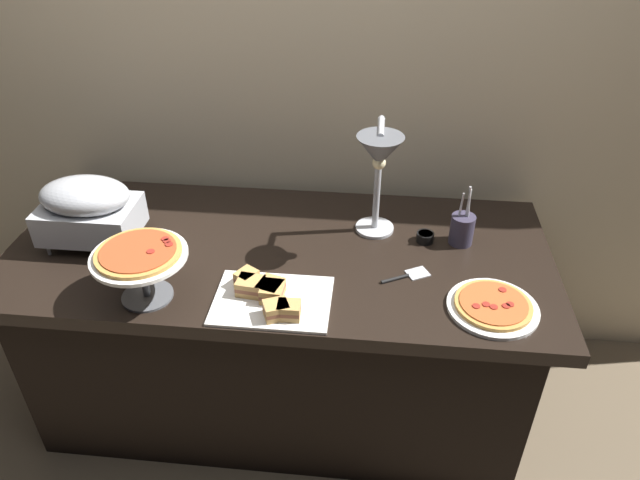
# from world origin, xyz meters

# --- Properties ---
(ground_plane) EXTENTS (8.00, 8.00, 0.00)m
(ground_plane) POSITION_xyz_m (0.00, 0.00, 0.00)
(ground_plane) COLOR brown
(back_wall) EXTENTS (4.40, 0.04, 2.40)m
(back_wall) POSITION_xyz_m (0.00, 0.50, 1.20)
(back_wall) COLOR #C6B593
(back_wall) RESTS_ON ground_plane
(buffet_table) EXTENTS (1.90, 0.84, 0.76)m
(buffet_table) POSITION_xyz_m (0.00, 0.00, 0.39)
(buffet_table) COLOR black
(buffet_table) RESTS_ON ground_plane
(chafing_dish) EXTENTS (0.33, 0.22, 0.25)m
(chafing_dish) POSITION_xyz_m (-0.65, -0.02, 0.90)
(chafing_dish) COLOR #B7BABF
(chafing_dish) RESTS_ON buffet_table
(heat_lamp) EXTENTS (0.15, 0.29, 0.45)m
(heat_lamp) POSITION_xyz_m (0.33, 0.05, 1.10)
(heat_lamp) COLOR #B7BABF
(heat_lamp) RESTS_ON buffet_table
(pizza_plate_front) EXTENTS (0.28, 0.28, 0.03)m
(pizza_plate_front) POSITION_xyz_m (0.70, -0.25, 0.77)
(pizza_plate_front) COLOR white
(pizza_plate_front) RESTS_ON buffet_table
(pizza_plate_center) EXTENTS (0.29, 0.29, 0.18)m
(pizza_plate_center) POSITION_xyz_m (-0.37, -0.30, 0.91)
(pizza_plate_center) COLOR #595B60
(pizza_plate_center) RESTS_ON buffet_table
(sandwich_platter) EXTENTS (0.36, 0.26, 0.06)m
(sandwich_platter) POSITION_xyz_m (0.02, -0.28, 0.78)
(sandwich_platter) COLOR white
(sandwich_platter) RESTS_ON buffet_table
(sauce_cup_near) EXTENTS (0.06, 0.06, 0.03)m
(sauce_cup_near) POSITION_xyz_m (0.51, 0.10, 0.78)
(sauce_cup_near) COLOR black
(sauce_cup_near) RESTS_ON buffet_table
(utensil_holder) EXTENTS (0.08, 0.08, 0.23)m
(utensil_holder) POSITION_xyz_m (0.64, 0.11, 0.82)
(utensil_holder) COLOR #383347
(utensil_holder) RESTS_ON buffet_table
(serving_spatula) EXTENTS (0.17, 0.11, 0.01)m
(serving_spatula) POSITION_xyz_m (0.45, -0.11, 0.76)
(serving_spatula) COLOR #B7BABF
(serving_spatula) RESTS_ON buffet_table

